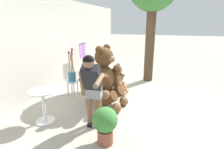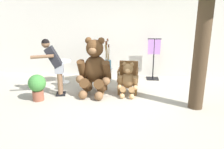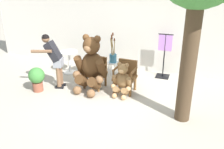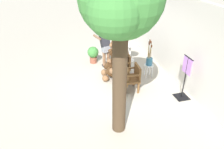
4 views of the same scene
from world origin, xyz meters
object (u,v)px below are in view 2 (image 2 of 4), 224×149
object	(u,v)px
white_stool	(108,71)
wooden_chair_right	(128,76)
wooden_chair_left	(97,75)
teddy_bear_small	(128,80)
potted_plant	(37,86)
clothing_display_stand	(154,58)
person_visitor	(54,62)
teddy_bear_large	(95,67)
round_side_table	(62,69)
brush_bucket	(108,62)

from	to	relation	value
white_stool	wooden_chair_right	bearing A→B (deg)	-52.57
wooden_chair_left	white_stool	world-z (taller)	wooden_chair_left
wooden_chair_left	teddy_bear_small	xyz separation A→B (m)	(0.87, -0.29, -0.02)
wooden_chair_right	potted_plant	size ratio (longest dim) A/B	1.26
potted_plant	teddy_bear_small	bearing A→B (deg)	12.91
wooden_chair_left	clothing_display_stand	distance (m)	2.18
person_visitor	teddy_bear_large	bearing A→B (deg)	8.09
white_stool	round_side_table	xyz separation A→B (m)	(-1.41, -0.20, 0.09)
potted_plant	round_side_table	bearing A→B (deg)	82.33
person_visitor	round_side_table	size ratio (longest dim) A/B	2.12
white_stool	clothing_display_stand	distance (m)	1.60
brush_bucket	clothing_display_stand	xyz separation A→B (m)	(1.49, 0.47, 0.06)
teddy_bear_small	person_visitor	xyz separation A→B (m)	(-1.93, -0.12, 0.46)
brush_bucket	white_stool	bearing A→B (deg)	65.85
teddy_bear_large	potted_plant	world-z (taller)	teddy_bear_large
round_side_table	potted_plant	size ratio (longest dim) A/B	1.06
person_visitor	round_side_table	distance (m)	1.18
brush_bucket	wooden_chair_right	bearing A→B (deg)	-52.36
wooden_chair_left	teddy_bear_large	xyz separation A→B (m)	(-0.02, -0.26, 0.30)
wooden_chair_left	clothing_display_stand	size ratio (longest dim) A/B	0.63
white_stool	potted_plant	world-z (taller)	potted_plant
wooden_chair_left	teddy_bear_large	world-z (taller)	teddy_bear_large
white_stool	brush_bucket	world-z (taller)	brush_bucket
teddy_bear_large	teddy_bear_small	distance (m)	0.94
teddy_bear_small	white_stool	bearing A→B (deg)	119.60
wooden_chair_right	white_stool	size ratio (longest dim) A/B	1.87
brush_bucket	teddy_bear_small	bearing A→B (deg)	-60.24
wooden_chair_left	clothing_display_stand	bearing A→B (deg)	38.23
brush_bucket	potted_plant	size ratio (longest dim) A/B	1.39
teddy_bear_large	brush_bucket	distance (m)	1.16
brush_bucket	teddy_bear_large	bearing A→B (deg)	-101.47
teddy_bear_small	person_visitor	bearing A→B (deg)	-176.40
wooden_chair_left	white_stool	distance (m)	0.90
round_side_table	white_stool	bearing A→B (deg)	8.12
round_side_table	clothing_display_stand	size ratio (longest dim) A/B	0.53
wooden_chair_left	teddy_bear_large	distance (m)	0.40
white_stool	brush_bucket	distance (m)	0.31
teddy_bear_large	clothing_display_stand	bearing A→B (deg)	43.02
wooden_chair_right	brush_bucket	distance (m)	1.11
wooden_chair_left	wooden_chair_right	bearing A→B (deg)	0.03
wooden_chair_left	brush_bucket	bearing A→B (deg)	76.30
wooden_chair_right	person_visitor	bearing A→B (deg)	-167.98
clothing_display_stand	teddy_bear_small	bearing A→B (deg)	-116.93
wooden_chair_right	brush_bucket	size ratio (longest dim) A/B	0.91
wooden_chair_left	round_side_table	world-z (taller)	wooden_chair_left
teddy_bear_large	teddy_bear_small	xyz separation A→B (m)	(0.89, -0.03, -0.31)
wooden_chair_left	clothing_display_stand	world-z (taller)	clothing_display_stand
person_visitor	clothing_display_stand	distance (m)	3.27
teddy_bear_small	round_side_table	xyz separation A→B (m)	(-2.07, 0.96, 0.00)
person_visitor	brush_bucket	world-z (taller)	person_visitor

